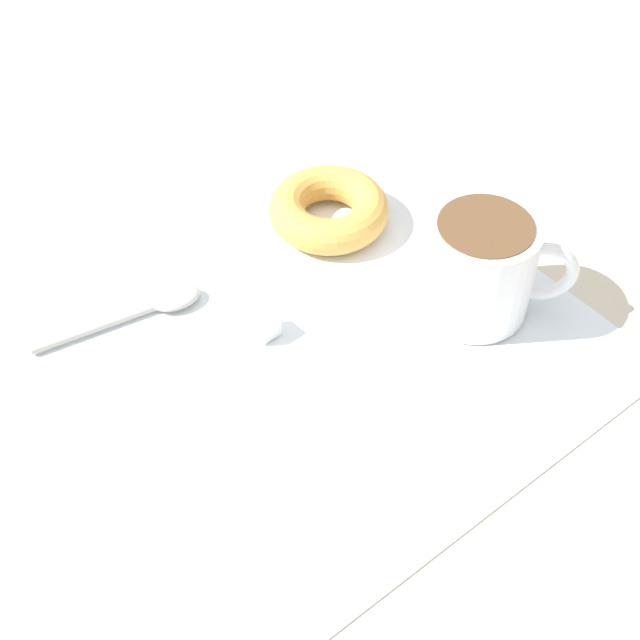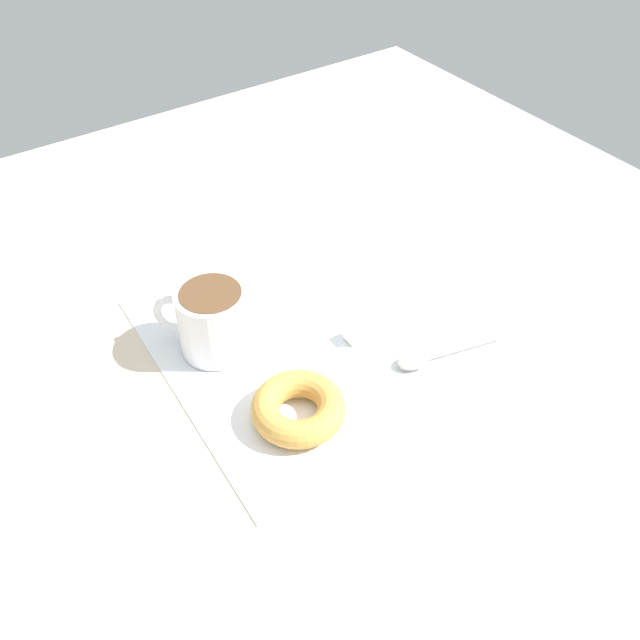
% 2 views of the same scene
% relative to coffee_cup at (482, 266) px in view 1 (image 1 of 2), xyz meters
% --- Properties ---
extents(ground_plane, '(1.20, 1.20, 0.02)m').
position_rel_coffee_cup_xyz_m(ground_plane, '(-0.10, 0.05, -0.05)').
color(ground_plane, beige).
extents(napkin, '(0.36, 0.36, 0.00)m').
position_rel_coffee_cup_xyz_m(napkin, '(-0.11, 0.05, -0.04)').
color(napkin, white).
rests_on(napkin, ground_plane).
extents(coffee_cup, '(0.09, 0.09, 0.08)m').
position_rel_coffee_cup_xyz_m(coffee_cup, '(0.00, 0.00, 0.00)').
color(coffee_cup, white).
rests_on(coffee_cup, napkin).
extents(donut, '(0.09, 0.09, 0.03)m').
position_rel_coffee_cup_xyz_m(donut, '(-0.02, 0.14, -0.03)').
color(donut, gold).
rests_on(donut, napkin).
extents(spoon, '(0.12, 0.04, 0.01)m').
position_rel_coffee_cup_xyz_m(spoon, '(-0.18, 0.15, -0.04)').
color(spoon, '#B7B2A8').
rests_on(spoon, napkin).
extents(sugar_cube, '(0.02, 0.02, 0.02)m').
position_rel_coffee_cup_xyz_m(sugar_cube, '(-0.13, 0.08, -0.03)').
color(sugar_cube, white).
rests_on(sugar_cube, napkin).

